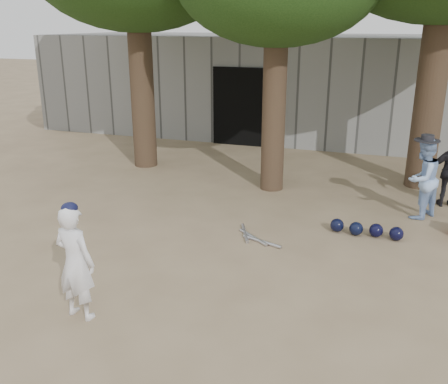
% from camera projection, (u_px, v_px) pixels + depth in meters
% --- Properties ---
extents(ground, '(70.00, 70.00, 0.00)m').
position_uv_depth(ground, '(162.00, 272.00, 7.13)').
color(ground, '#937C5E').
rests_on(ground, ground).
extents(boy_player, '(0.56, 0.40, 1.43)m').
position_uv_depth(boy_player, '(75.00, 263.00, 5.84)').
color(boy_player, white).
rests_on(boy_player, ground).
extents(spectator_blue, '(0.86, 0.90, 1.46)m').
position_uv_depth(spectator_blue, '(422.00, 179.00, 8.91)').
color(spectator_blue, '#9CBFF1').
rests_on(spectator_blue, ground).
extents(back_building, '(16.00, 5.24, 3.00)m').
position_uv_depth(back_building, '(299.00, 84.00, 15.92)').
color(back_building, gray).
rests_on(back_building, ground).
extents(helmet_row, '(1.19, 0.29, 0.23)m').
position_uv_depth(helmet_row, '(366.00, 229.00, 8.30)').
color(helmet_row, black).
rests_on(helmet_row, ground).
extents(bat_pile, '(0.87, 0.73, 0.06)m').
position_uv_depth(bat_pile, '(253.00, 237.00, 8.21)').
color(bat_pile, '#B1B0B7').
rests_on(bat_pile, ground).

